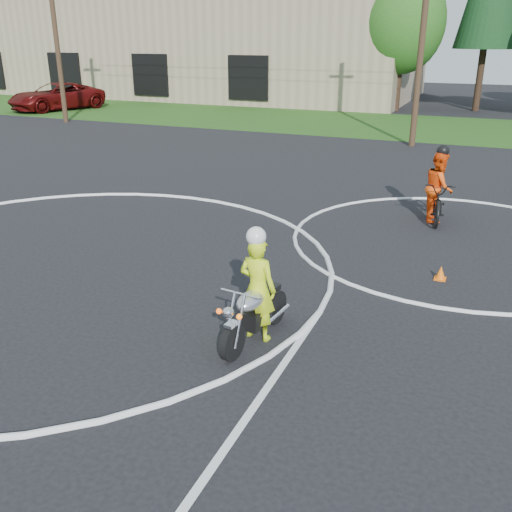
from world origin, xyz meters
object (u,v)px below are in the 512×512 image
at_px(primary_motorcycle, 254,313).
at_px(rider_second_grp, 438,194).
at_px(pickup_grp, 56,96).
at_px(rider_primary_grp, 258,286).

xyz_separation_m(primary_motorcycle, rider_second_grp, (2.03, 8.11, 0.22)).
bearing_deg(rider_second_grp, pickup_grp, 140.27).
bearing_deg(pickup_grp, primary_motorcycle, -24.51).
distance_m(primary_motorcycle, pickup_grp, 34.46).
bearing_deg(rider_second_grp, primary_motorcycle, -113.19).
distance_m(rider_primary_grp, rider_second_grp, 8.23).
relative_size(rider_primary_grp, pickup_grp, 0.28).
relative_size(primary_motorcycle, rider_second_grp, 0.90).
xyz_separation_m(primary_motorcycle, pickup_grp, (-24.77, 23.95, 0.37)).
distance_m(rider_second_grp, pickup_grp, 31.13).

